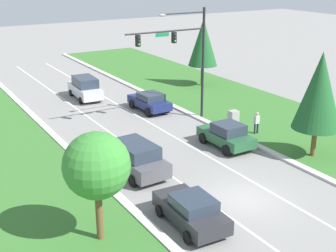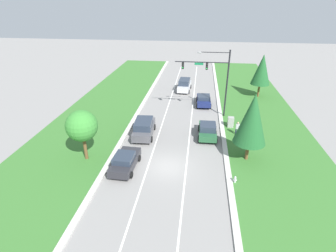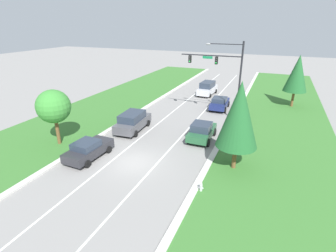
# 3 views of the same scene
# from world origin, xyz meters

# --- Properties ---
(ground_plane) EXTENTS (160.00, 160.00, 0.00)m
(ground_plane) POSITION_xyz_m (0.00, 0.00, 0.00)
(ground_plane) COLOR gray
(curb_strip_right) EXTENTS (0.50, 90.00, 0.15)m
(curb_strip_right) POSITION_xyz_m (5.65, 0.00, 0.07)
(curb_strip_right) COLOR beige
(curb_strip_right) RESTS_ON ground_plane
(curb_strip_left) EXTENTS (0.50, 90.00, 0.15)m
(curb_strip_left) POSITION_xyz_m (-5.65, 0.00, 0.07)
(curb_strip_left) COLOR beige
(curb_strip_left) RESTS_ON ground_plane
(grass_verge_right) EXTENTS (10.00, 90.00, 0.08)m
(grass_verge_right) POSITION_xyz_m (10.90, 0.00, 0.04)
(grass_verge_right) COLOR #38702D
(grass_verge_right) RESTS_ON ground_plane
(grass_verge_left) EXTENTS (10.00, 90.00, 0.08)m
(grass_verge_left) POSITION_xyz_m (-10.90, 0.00, 0.04)
(grass_verge_left) COLOR #38702D
(grass_verge_left) RESTS_ON ground_plane
(lane_stripe_inner_left) EXTENTS (0.14, 81.00, 0.01)m
(lane_stripe_inner_left) POSITION_xyz_m (-1.80, 0.00, 0.00)
(lane_stripe_inner_left) COLOR white
(lane_stripe_inner_left) RESTS_ON ground_plane
(lane_stripe_inner_right) EXTENTS (0.14, 81.00, 0.01)m
(lane_stripe_inner_right) POSITION_xyz_m (1.80, 0.00, 0.00)
(lane_stripe_inner_right) COLOR white
(lane_stripe_inner_right) RESTS_ON ground_plane
(traffic_signal_mast) EXTENTS (6.78, 0.41, 8.74)m
(traffic_signal_mast) POSITION_xyz_m (4.28, 12.61, 5.72)
(traffic_signal_mast) COLOR black
(traffic_signal_mast) RESTS_ON ground_plane
(charcoal_sedan) EXTENTS (2.23, 4.44, 1.55)m
(charcoal_sedan) POSITION_xyz_m (-3.83, -0.72, 0.79)
(charcoal_sedan) COLOR #28282D
(charcoal_sedan) RESTS_ON ground_plane
(forest_sedan) EXTENTS (2.17, 4.23, 1.71)m
(forest_sedan) POSITION_xyz_m (3.81, 6.44, 0.87)
(forest_sedan) COLOR #235633
(forest_sedan) RESTS_ON ground_plane
(silver_suv) EXTENTS (2.27, 4.90, 2.04)m
(silver_suv) POSITION_xyz_m (0.08, 22.75, 1.02)
(silver_suv) COLOR silver
(silver_suv) RESTS_ON ground_plane
(graphite_suv) EXTENTS (2.49, 5.06, 1.93)m
(graphite_suv) POSITION_xyz_m (-3.43, 5.92, 0.99)
(graphite_suv) COLOR #4C4C51
(graphite_suv) RESTS_ON ground_plane
(navy_sedan) EXTENTS (2.22, 4.41, 1.58)m
(navy_sedan) POSITION_xyz_m (3.36, 16.41, 0.82)
(navy_sedan) COLOR navy
(navy_sedan) RESTS_ON ground_plane
(utility_cabinet) EXTENTS (0.70, 0.60, 1.37)m
(utility_cabinet) POSITION_xyz_m (6.64, 9.26, 0.69)
(utility_cabinet) COLOR #9E9E99
(utility_cabinet) RESTS_ON ground_plane
(pedestrian) EXTENTS (0.40, 0.23, 1.69)m
(pedestrian) POSITION_xyz_m (7.21, 7.28, 0.94)
(pedestrian) COLOR #232842
(pedestrian) RESTS_ON ground_plane
(fire_hydrant) EXTENTS (0.34, 0.20, 0.70)m
(fire_hydrant) POSITION_xyz_m (6.08, -1.67, 0.34)
(fire_hydrant) COLOR #B7B7BC
(fire_hydrant) RESTS_ON ground_plane
(conifer_near_right_tree) EXTENTS (3.06, 3.06, 6.86)m
(conifer_near_right_tree) POSITION_xyz_m (7.57, 2.21, 4.40)
(conifer_near_right_tree) COLOR brown
(conifer_near_right_tree) RESTS_ON ground_plane
(oak_near_left_tree) EXTENTS (2.97, 2.97, 5.15)m
(oak_near_left_tree) POSITION_xyz_m (-8.04, 0.35, 3.64)
(oak_near_left_tree) COLOR brown
(oak_near_left_tree) RESTS_ON ground_plane
(conifer_far_right_tree) EXTENTS (2.90, 2.90, 6.78)m
(conifer_far_right_tree) POSITION_xyz_m (12.02, 21.06, 4.44)
(conifer_far_right_tree) COLOR brown
(conifer_far_right_tree) RESTS_ON ground_plane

